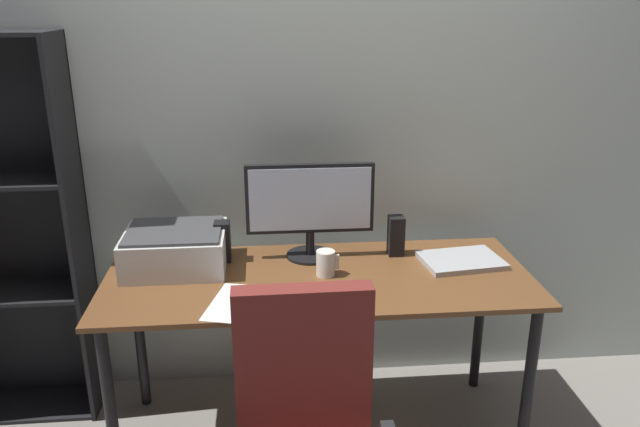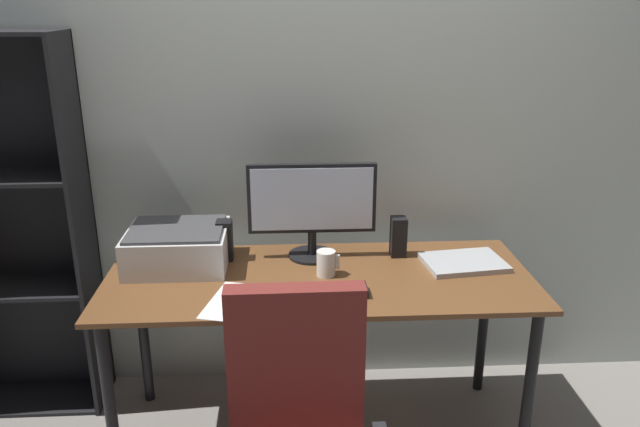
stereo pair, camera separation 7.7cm
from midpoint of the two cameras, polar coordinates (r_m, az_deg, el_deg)
The scene contains 12 objects.
back_wall at distance 2.76m, azimuth -1.88°, elevation 9.37°, with size 6.40×0.10×2.60m, color beige.
desk at distance 2.47m, azimuth -1.02°, elevation -7.54°, with size 1.68×0.68×0.74m.
monitor at distance 2.53m, azimuth -1.80°, elevation 0.83°, with size 0.53×0.20×0.40m.
keyboard at distance 2.28m, azimuth -2.20°, elevation -7.45°, with size 0.29×0.11×0.02m, color silver.
mouse at distance 2.30m, azimuth 2.79°, elevation -7.01°, with size 0.06×0.10×0.03m, color black.
coffee_mug at distance 2.42m, azimuth -0.37°, elevation -4.61°, with size 0.09×0.07×0.10m.
laptop at distance 2.61m, azimuth 12.09°, elevation -4.27°, with size 0.32×0.23×0.02m, color #B7BABC.
speaker_left at distance 2.58m, azimuth -9.83°, elevation -2.56°, with size 0.06×0.07×0.17m, color black.
speaker_right at distance 2.62m, azimuth 6.19°, elevation -2.05°, with size 0.06×0.07×0.17m, color black.
printer at distance 2.56m, azimuth -14.06°, elevation -3.18°, with size 0.40×0.34×0.16m.
paper_sheet at distance 2.25m, azimuth -8.31°, elevation -8.20°, with size 0.21×0.30×0.00m, color white.
bookshelf at distance 2.95m, azimuth -27.83°, elevation -2.00°, with size 0.62×0.28×1.66m.
Camera 1 is at (-0.19, -2.20, 1.77)m, focal length 34.65 mm.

